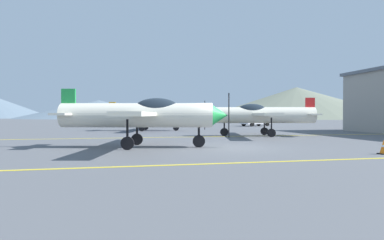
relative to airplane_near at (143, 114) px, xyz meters
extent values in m
plane|color=#54565B|center=(3.99, -0.98, -1.64)|extent=(400.00, 400.00, 0.00)
cube|color=yellow|center=(3.99, -5.94, -1.63)|extent=(80.00, 0.16, 0.01)
cube|color=yellow|center=(3.99, 6.80, -1.63)|extent=(80.00, 0.16, 0.01)
cylinder|color=silver|center=(-0.32, 0.07, -0.05)|extent=(7.55, 2.83, 1.21)
cone|color=#1E8C3F|center=(3.70, -0.84, -0.05)|extent=(0.98, 1.17, 1.03)
cube|color=black|center=(4.13, -0.94, -0.05)|extent=(0.07, 0.14, 2.20)
ellipsoid|color=#1E2833|center=(0.65, -0.15, 0.32)|extent=(2.36, 1.45, 0.99)
cube|color=silver|center=(0.11, -0.03, 0.01)|extent=(3.31, 9.69, 0.18)
cube|color=silver|center=(-3.64, 0.82, 0.01)|extent=(1.38, 2.95, 0.11)
cube|color=#1E8C3F|center=(-3.64, 0.82, 0.61)|extent=(0.70, 0.28, 1.32)
cylinder|color=black|center=(2.68, -0.61, -0.78)|extent=(0.11, 0.11, 1.10)
cylinder|color=black|center=(2.68, -0.61, -1.33)|extent=(0.63, 0.26, 0.62)
cylinder|color=black|center=(-0.80, -1.06, -0.78)|extent=(0.11, 0.11, 1.10)
cylinder|color=black|center=(-0.80, -1.06, -1.33)|extent=(0.63, 0.26, 0.62)
cylinder|color=black|center=(-0.26, 1.30, -0.78)|extent=(0.11, 0.11, 1.10)
cylinder|color=black|center=(-0.26, 1.30, -1.33)|extent=(0.63, 0.26, 0.62)
cylinder|color=silver|center=(9.53, 6.62, -0.05)|extent=(7.55, 2.84, 1.21)
cone|color=red|center=(5.51, 7.54, -0.05)|extent=(0.98, 1.17, 1.03)
cube|color=black|center=(5.09, 7.64, -0.05)|extent=(0.07, 0.14, 2.20)
ellipsoid|color=#1E2833|center=(8.57, 6.84, 0.32)|extent=(2.36, 1.45, 0.99)
cube|color=silver|center=(9.10, 6.72, 0.01)|extent=(3.33, 9.69, 0.18)
cube|color=silver|center=(12.85, 5.86, 0.01)|extent=(1.39, 2.95, 0.11)
cube|color=red|center=(12.85, 5.86, 0.61)|extent=(0.70, 0.28, 1.32)
cylinder|color=black|center=(6.53, 7.31, -0.78)|extent=(0.11, 0.11, 1.10)
cylinder|color=black|center=(6.53, 7.31, -1.33)|extent=(0.63, 0.27, 0.62)
cylinder|color=black|center=(10.01, 7.75, -0.78)|extent=(0.11, 0.11, 1.10)
cylinder|color=black|center=(10.01, 7.75, -1.33)|extent=(0.63, 0.27, 0.62)
cylinder|color=black|center=(9.47, 5.39, -0.78)|extent=(0.11, 0.11, 1.10)
cylinder|color=black|center=(9.47, 5.39, -1.33)|extent=(0.63, 0.27, 0.62)
cylinder|color=#33478C|center=(1.26, 16.87, -0.05)|extent=(7.55, 2.84, 1.21)
cone|color=#F2A519|center=(5.28, 15.95, -0.05)|extent=(0.98, 1.17, 1.03)
cube|color=black|center=(5.71, 15.86, -0.05)|extent=(0.07, 0.14, 2.20)
ellipsoid|color=#1E2833|center=(2.23, 16.65, 0.32)|extent=(2.36, 1.45, 0.99)
cube|color=#33478C|center=(1.69, 16.77, 0.01)|extent=(3.33, 9.69, 0.18)
cube|color=#33478C|center=(-2.06, 17.63, 0.01)|extent=(1.39, 2.95, 0.11)
cube|color=#F2A519|center=(-2.06, 17.63, 0.61)|extent=(0.70, 0.28, 1.32)
cylinder|color=black|center=(4.26, 16.19, -0.78)|extent=(0.11, 0.11, 1.10)
cylinder|color=black|center=(4.26, 16.19, -1.33)|extent=(0.63, 0.27, 0.62)
cylinder|color=black|center=(0.78, 15.74, -0.78)|extent=(0.11, 0.11, 1.10)
cylinder|color=black|center=(0.78, 15.74, -1.33)|extent=(0.63, 0.27, 0.62)
cylinder|color=black|center=(1.32, 18.10, -0.78)|extent=(0.11, 0.11, 1.10)
cylinder|color=black|center=(1.32, 18.10, -1.33)|extent=(0.63, 0.27, 0.62)
cube|color=white|center=(17.51, 27.01, -0.94)|extent=(4.65, 3.08, 0.75)
cube|color=black|center=(17.37, 26.96, -0.29)|extent=(2.79, 2.27, 0.55)
cylinder|color=black|center=(19.14, 26.61, -1.32)|extent=(0.68, 0.41, 0.64)
cylinder|color=black|center=(18.57, 28.32, -1.32)|extent=(0.68, 0.41, 0.64)
cylinder|color=black|center=(16.45, 25.70, -1.32)|extent=(0.68, 0.41, 0.64)
cylinder|color=black|center=(15.88, 27.41, -1.32)|extent=(0.68, 0.41, 0.64)
cube|color=black|center=(9.45, -4.89, -1.62)|extent=(0.36, 0.36, 0.04)
cone|color=orange|center=(9.45, -4.89, -1.32)|extent=(0.29, 0.29, 0.55)
cylinder|color=white|center=(9.45, -4.89, -1.30)|extent=(0.20, 0.20, 0.08)
cone|color=slate|center=(-12.08, 136.21, 2.50)|extent=(70.43, 70.43, 8.28)
cone|color=slate|center=(29.26, 158.12, 2.19)|extent=(87.61, 87.61, 7.65)
cone|color=slate|center=(75.01, 115.56, 5.35)|extent=(86.61, 86.61, 13.97)
camera|label=1|loc=(-0.98, -16.15, -0.02)|focal=30.22mm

